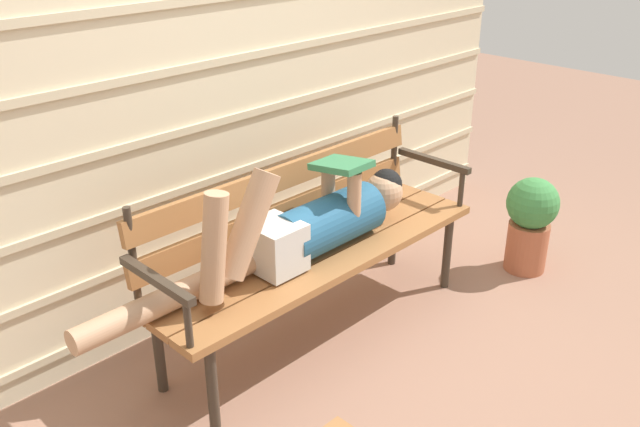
# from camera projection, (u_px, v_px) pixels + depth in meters

# --- Properties ---
(ground_plane) EXTENTS (12.00, 12.00, 0.00)m
(ground_plane) POSITION_uv_depth(u_px,v_px,m) (338.00, 342.00, 3.22)
(ground_plane) COLOR #936B56
(house_siding) EXTENTS (4.16, 0.08, 2.20)m
(house_siding) POSITION_uv_depth(u_px,v_px,m) (232.00, 87.00, 3.20)
(house_siding) COLOR beige
(house_siding) RESTS_ON ground
(park_bench) EXTENTS (1.75, 0.48, 0.85)m
(park_bench) POSITION_uv_depth(u_px,v_px,m) (309.00, 237.00, 3.13)
(park_bench) COLOR #9E6638
(park_bench) RESTS_ON ground
(reclining_person) EXTENTS (1.71, 0.25, 0.52)m
(reclining_person) POSITION_uv_depth(u_px,v_px,m) (305.00, 227.00, 2.98)
(reclining_person) COLOR #23567A
(potted_plant) EXTENTS (0.28, 0.28, 0.54)m
(potted_plant) POSITION_uv_depth(u_px,v_px,m) (530.00, 220.00, 3.73)
(potted_plant) COLOR #AD5B3D
(potted_plant) RESTS_ON ground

